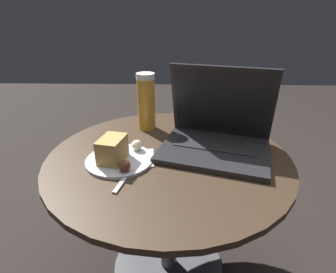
% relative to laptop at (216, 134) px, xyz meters
% --- Properties ---
extents(ground_plane, '(6.00, 6.00, 0.00)m').
position_rel_laptop_xyz_m(ground_plane, '(-0.15, -0.04, -0.56)').
color(ground_plane, black).
extents(table, '(0.76, 0.76, 0.50)m').
position_rel_laptop_xyz_m(table, '(-0.15, -0.04, -0.18)').
color(table, '#515156').
rests_on(table, ground_plane).
extents(napkin, '(0.17, 0.13, 0.00)m').
position_rel_laptop_xyz_m(napkin, '(-0.28, -0.08, -0.05)').
color(napkin, silver).
rests_on(napkin, table).
extents(laptop, '(0.39, 0.34, 0.26)m').
position_rel_laptop_xyz_m(laptop, '(0.00, 0.00, 0.00)').
color(laptop, '#232326').
rests_on(laptop, table).
extents(beer_glass, '(0.07, 0.07, 0.21)m').
position_rel_laptop_xyz_m(beer_glass, '(-0.24, 0.17, 0.05)').
color(beer_glass, gold).
rests_on(beer_glass, table).
extents(snack_plate, '(0.20, 0.20, 0.08)m').
position_rel_laptop_xyz_m(snack_plate, '(-0.30, -0.09, -0.03)').
color(snack_plate, silver).
rests_on(snack_plate, table).
extents(fork, '(0.06, 0.18, 0.00)m').
position_rel_laptop_xyz_m(fork, '(-0.26, -0.15, -0.05)').
color(fork, '#B2B2B7').
rests_on(fork, table).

